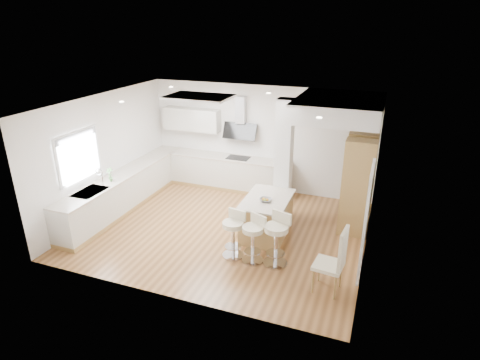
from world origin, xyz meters
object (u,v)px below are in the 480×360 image
at_px(bar_stool_b, 253,236).
at_px(bar_stool_c, 277,236).
at_px(peninsula, 267,216).
at_px(bar_stool_a, 234,231).
at_px(dining_chair, 335,259).

xyz_separation_m(bar_stool_b, bar_stool_c, (0.44, 0.06, 0.05)).
xyz_separation_m(peninsula, bar_stool_a, (-0.36, -1.03, 0.10)).
bearing_deg(peninsula, bar_stool_c, -64.62).
bearing_deg(bar_stool_c, dining_chair, -4.94).
xyz_separation_m(peninsula, dining_chair, (1.64, -1.49, 0.22)).
bearing_deg(dining_chair, peninsula, 144.28).
bearing_deg(peninsula, dining_chair, -43.23).
distance_m(peninsula, bar_stool_b, 1.07).
height_order(bar_stool_a, dining_chair, dining_chair).
height_order(bar_stool_a, bar_stool_b, bar_stool_a).
height_order(bar_stool_a, bar_stool_c, bar_stool_c).
bearing_deg(peninsula, bar_stool_b, -87.65).
distance_m(bar_stool_a, bar_stool_c, 0.86).
distance_m(peninsula, bar_stool_c, 1.13).
xyz_separation_m(peninsula, bar_stool_c, (0.50, -1.01, 0.16)).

